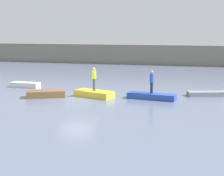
{
  "coord_description": "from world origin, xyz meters",
  "views": [
    {
      "loc": [
        8.89,
        -23.84,
        5.16
      ],
      "look_at": [
        2.36,
        1.62,
        0.68
      ],
      "focal_mm": 54.97,
      "sensor_mm": 36.0,
      "label": 1
    }
  ],
  "objects": [
    {
      "name": "rowboat_grey",
      "position": [
        9.94,
        3.9,
        0.18
      ],
      "size": [
        3.94,
        2.08,
        0.35
      ],
      "primitive_type": "cube",
      "rotation": [
        0.0,
        0.0,
        0.31
      ],
      "color": "gray",
      "rests_on": "ground_plane"
    },
    {
      "name": "person_hiviz_shirt",
      "position": [
        1.05,
        1.16,
        1.5
      ],
      "size": [
        0.32,
        0.32,
        1.8
      ],
      "color": "#4C4C56",
      "rests_on": "rowboat_yellow"
    },
    {
      "name": "person_blue_shirt",
      "position": [
        5.49,
        1.39,
        1.41
      ],
      "size": [
        0.32,
        0.32,
        1.73
      ],
      "color": "#232838",
      "rests_on": "rowboat_blue"
    },
    {
      "name": "rowboat_blue",
      "position": [
        5.49,
        1.39,
        0.22
      ],
      "size": [
        3.75,
        1.44,
        0.44
      ],
      "primitive_type": "cube",
      "rotation": [
        0.0,
        0.0,
        -0.14
      ],
      "color": "#2B4CAD",
      "rests_on": "ground_plane"
    },
    {
      "name": "rowboat_brown",
      "position": [
        -2.56,
        0.14,
        0.26
      ],
      "size": [
        3.15,
        2.32,
        0.52
      ],
      "primitive_type": "cube",
      "rotation": [
        0.0,
        0.0,
        0.44
      ],
      "color": "brown",
      "rests_on": "ground_plane"
    },
    {
      "name": "rowboat_white",
      "position": [
        -6.38,
        3.95,
        0.23
      ],
      "size": [
        2.69,
        1.0,
        0.45
      ],
      "primitive_type": "cube",
      "rotation": [
        0.0,
        0.0,
        -0.03
      ],
      "color": "white",
      "rests_on": "ground_plane"
    },
    {
      "name": "embankment_wall",
      "position": [
        0.0,
        26.95,
        1.48
      ],
      "size": [
        80.0,
        1.2,
        2.96
      ],
      "primitive_type": "cube",
      "color": "gray",
      "rests_on": "ground_plane"
    },
    {
      "name": "ground_plane",
      "position": [
        0.0,
        0.0,
        0.0
      ],
      "size": [
        120.0,
        120.0,
        0.0
      ],
      "primitive_type": "plane",
      "color": "slate"
    },
    {
      "name": "rowboat_yellow",
      "position": [
        1.05,
        1.16,
        0.25
      ],
      "size": [
        3.28,
        2.1,
        0.49
      ],
      "primitive_type": "cube",
      "rotation": [
        0.0,
        0.0,
        -0.3
      ],
      "color": "gold",
      "rests_on": "ground_plane"
    }
  ]
}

